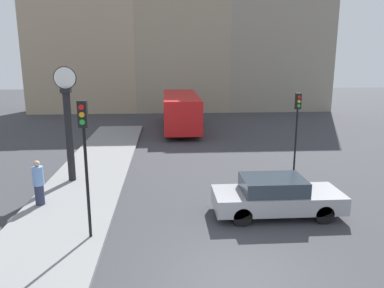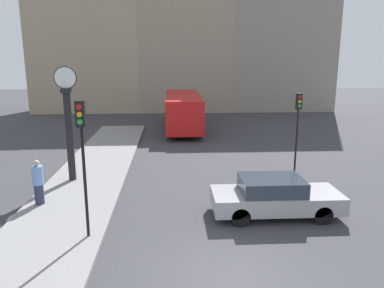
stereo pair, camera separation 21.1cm
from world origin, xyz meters
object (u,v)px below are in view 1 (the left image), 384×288
Objects in this scene: traffic_light_near at (85,142)px; traffic_light_far at (297,116)px; street_clock at (68,125)px; pedestrian_blue_stripe at (39,183)px; sedan_car at (276,196)px; bus_distant at (181,110)px.

traffic_light_far is at bearing 38.13° from traffic_light_near.
pedestrian_blue_stripe is (-0.49, -2.80, -1.64)m from street_clock.
sedan_car is 6.14m from traffic_light_far.
bus_distant is (-2.67, 16.55, 0.84)m from sedan_car.
street_clock reaches higher than sedan_car.
traffic_light_near is (-3.46, -18.05, 1.54)m from bus_distant.
pedestrian_blue_stripe is at bearing 171.86° from sedan_car.
traffic_light_near reaches higher than bus_distant.
pedestrian_blue_stripe reaches higher than sedan_car.
traffic_light_far reaches higher than pedestrian_blue_stripe.
traffic_light_far is at bearing -65.54° from bus_distant.
traffic_light_near is (-6.13, -1.51, 2.37)m from sedan_car.
traffic_light_far is at bearing 6.73° from street_clock.
traffic_light_near is at bearing -100.86° from bus_distant.
street_clock is at bearing 79.98° from pedestrian_blue_stripe.
pedestrian_blue_stripe is at bearing -110.74° from bus_distant.
bus_distant is 18.45m from traffic_light_near.
traffic_light_near reaches higher than sedan_car.
traffic_light_far reaches higher than bus_distant.
traffic_light_near is at bearing -141.87° from traffic_light_far.
traffic_light_far is (5.14, -11.30, 1.18)m from bus_distant.
bus_distant is at bearing 99.15° from sedan_car.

